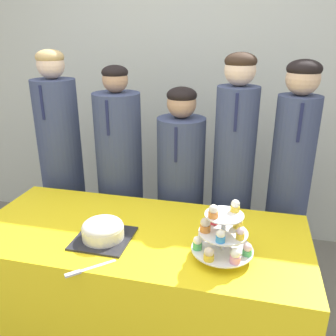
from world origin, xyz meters
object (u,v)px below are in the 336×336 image
student_0 (63,173)px  student_1 (121,186)px  cake_knife (82,271)px  student_4 (288,194)px  round_cake (103,230)px  student_3 (232,187)px  student_2 (180,199)px  cupcake_stand (222,235)px

student_0 → student_1: size_ratio=1.06×
cake_knife → student_4: (0.92, 1.00, 0.02)m
round_cake → student_3: 0.94m
student_3 → student_4: size_ratio=1.02×
student_1 → student_4: 1.12m
student_2 → cake_knife: bearing=-102.8°
cake_knife → cupcake_stand: 0.64m
cupcake_stand → student_4: (0.34, 0.75, -0.10)m
cupcake_stand → student_4: 0.83m
student_0 → student_2: size_ratio=1.15×
round_cake → student_0: 0.98m
cake_knife → cupcake_stand: size_ratio=0.64×
round_cake → student_2: student_2 is taller
round_cake → cupcake_stand: bearing=-1.4°
student_2 → student_3: size_ratio=0.87×
cupcake_stand → student_2: student_2 is taller
round_cake → student_2: size_ratio=0.19×
cake_knife → student_3: bearing=17.2°
student_2 → student_3: (0.34, -0.00, 0.13)m
round_cake → student_1: bearing=104.6°
round_cake → student_2: 0.79m
round_cake → cupcake_stand: size_ratio=0.97×
student_0 → cupcake_stand: bearing=-31.6°
cake_knife → student_1: 1.02m
student_0 → student_3: size_ratio=1.00×
round_cake → student_0: student_0 is taller
student_0 → student_4: (1.57, -0.00, 0.01)m
cake_knife → round_cake: bearing=49.7°
student_0 → student_3: student_0 is taller
cake_knife → student_2: bearing=34.1°
student_0 → student_3: (1.22, -0.00, 0.02)m
student_0 → student_1: student_0 is taller
cake_knife → student_3: 1.15m
cupcake_stand → student_1: bearing=136.0°
student_0 → student_1: bearing=-0.0°
cake_knife → student_0: student_0 is taller
student_0 → student_3: bearing=-0.0°
cupcake_stand → student_1: size_ratio=0.18×
cupcake_stand → student_2: bearing=114.8°
round_cake → student_4: 1.19m
student_3 → round_cake: bearing=-128.2°
round_cake → student_0: (-0.64, 0.74, -0.04)m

